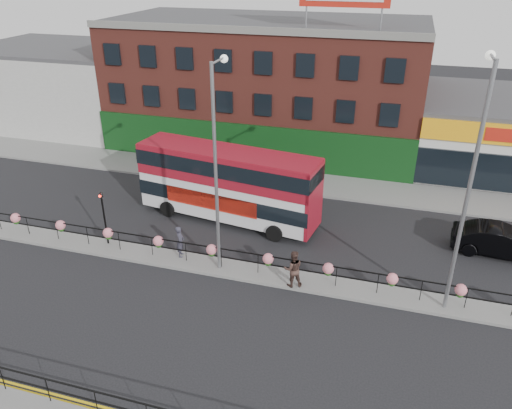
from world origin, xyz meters
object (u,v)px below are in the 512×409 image
(pedestrian_a, at_px, (180,241))
(double_decker_bus, at_px, (228,178))
(car, at_px, (500,241))
(lamp_column_east, at_px, (472,172))
(pedestrian_b, at_px, (293,269))
(lamp_column_west, at_px, (217,153))

(pedestrian_a, bearing_deg, double_decker_bus, -28.03)
(car, relative_size, lamp_column_east, 0.45)
(pedestrian_b, distance_m, lamp_column_west, 6.70)
(lamp_column_east, bearing_deg, pedestrian_a, 178.83)
(car, height_order, lamp_column_east, lamp_column_east)
(lamp_column_west, bearing_deg, lamp_column_east, -0.27)
(double_decker_bus, bearing_deg, car, 1.29)
(double_decker_bus, distance_m, pedestrian_a, 5.37)
(pedestrian_a, bearing_deg, pedestrian_b, -114.51)
(pedestrian_b, distance_m, lamp_column_east, 9.21)
(pedestrian_b, bearing_deg, double_decker_bus, -69.04)
(car, distance_m, lamp_column_east, 8.77)
(pedestrian_a, height_order, pedestrian_b, pedestrian_b)
(car, distance_m, pedestrian_a, 17.45)
(pedestrian_b, xyz_separation_m, lamp_column_east, (7.17, 0.66, 5.74))
(car, relative_size, lamp_column_west, 0.49)
(car, relative_size, pedestrian_b, 2.64)
(lamp_column_west, bearing_deg, pedestrian_b, -10.01)
(double_decker_bus, bearing_deg, pedestrian_b, -47.63)
(lamp_column_west, relative_size, lamp_column_east, 0.94)
(double_decker_bus, distance_m, lamp_column_west, 6.49)
(car, bearing_deg, lamp_column_east, 155.69)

